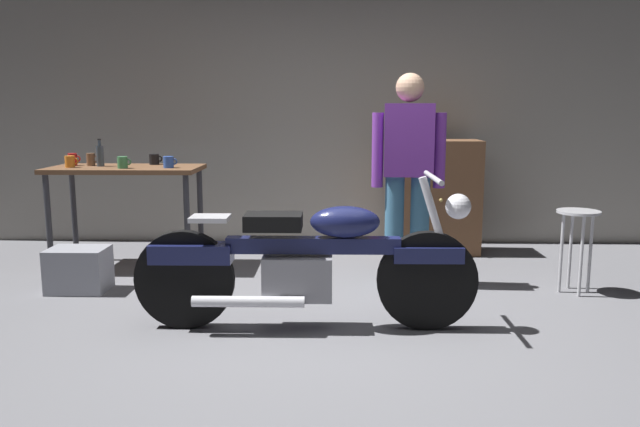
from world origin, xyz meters
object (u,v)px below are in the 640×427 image
(person_standing, at_px, (408,170))
(mug_black_matte, at_px, (154,159))
(storage_bin, at_px, (79,270))
(mug_orange_travel, at_px, (70,162))
(shop_stool, at_px, (577,229))
(wooden_dresser, at_px, (437,197))
(bottle, at_px, (100,155))
(mug_brown_stoneware, at_px, (91,159))
(mug_red_diner, at_px, (73,159))
(motorcycle, at_px, (308,261))
(mug_green_speckled, at_px, (123,162))
(mug_blue_enamel, at_px, (169,162))

(person_standing, bearing_deg, mug_black_matte, -13.79)
(storage_bin, bearing_deg, mug_black_matte, 70.12)
(person_standing, distance_m, mug_orange_travel, 2.88)
(shop_stool, xyz_separation_m, wooden_dresser, (-0.85, 1.36, 0.05))
(bottle, bearing_deg, mug_brown_stoneware, 154.06)
(mug_brown_stoneware, height_order, mug_red_diner, mug_brown_stoneware)
(motorcycle, relative_size, mug_green_speckled, 18.42)
(storage_bin, bearing_deg, mug_blue_enamel, 49.26)
(mug_green_speckled, xyz_separation_m, mug_black_matte, (0.16, 0.36, -0.00))
(person_standing, xyz_separation_m, mug_red_diner, (-2.90, 0.60, 0.03))
(mug_brown_stoneware, bearing_deg, mug_blue_enamel, -13.43)
(person_standing, relative_size, mug_green_speckled, 14.05)
(motorcycle, relative_size, storage_bin, 4.98)
(mug_green_speckled, xyz_separation_m, mug_red_diner, (-0.53, 0.24, 0.01))
(person_standing, xyz_separation_m, mug_orange_travel, (-2.85, 0.43, 0.03))
(mug_black_matte, xyz_separation_m, bottle, (-0.42, -0.18, 0.05))
(mug_brown_stoneware, bearing_deg, wooden_dresser, 10.53)
(shop_stool, relative_size, mug_brown_stoneware, 5.76)
(storage_bin, bearing_deg, bottle, 95.57)
(mug_orange_travel, bearing_deg, mug_blue_enamel, -0.87)
(motorcycle, distance_m, person_standing, 1.36)
(motorcycle, bearing_deg, storage_bin, 156.01)
(motorcycle, distance_m, mug_red_diner, 2.75)
(motorcycle, height_order, storage_bin, motorcycle)
(wooden_dresser, bearing_deg, mug_blue_enamel, -162.48)
(shop_stool, bearing_deg, mug_red_diner, 169.36)
(wooden_dresser, height_order, mug_brown_stoneware, wooden_dresser)
(mug_red_diner, bearing_deg, person_standing, -11.71)
(mug_green_speckled, xyz_separation_m, bottle, (-0.26, 0.18, 0.05))
(person_standing, bearing_deg, storage_bin, 9.70)
(person_standing, height_order, bottle, person_standing)
(person_standing, distance_m, storage_bin, 2.67)
(mug_orange_travel, height_order, bottle, bottle)
(storage_bin, xyz_separation_m, mug_red_diner, (-0.35, 0.84, 0.79))
(mug_green_speckled, distance_m, mug_orange_travel, 0.48)
(person_standing, height_order, mug_black_matte, person_standing)
(motorcycle, bearing_deg, bottle, 139.88)
(mug_blue_enamel, bearing_deg, mug_orange_travel, 179.13)
(wooden_dresser, distance_m, mug_orange_travel, 3.38)
(wooden_dresser, bearing_deg, mug_orange_travel, -167.09)
(motorcycle, height_order, wooden_dresser, wooden_dresser)
(mug_green_speckled, xyz_separation_m, mug_brown_stoneware, (-0.36, 0.23, 0.01))
(person_standing, relative_size, shop_stool, 2.61)
(mug_orange_travel, height_order, mug_black_matte, mug_orange_travel)
(shop_stool, xyz_separation_m, mug_orange_travel, (-4.12, 0.61, 0.45))
(wooden_dresser, xyz_separation_m, mug_red_diner, (-3.33, -0.58, 0.41))
(person_standing, bearing_deg, bottle, -7.23)
(mug_brown_stoneware, relative_size, mug_black_matte, 0.92)
(storage_bin, height_order, mug_orange_travel, mug_orange_travel)
(person_standing, xyz_separation_m, mug_brown_stoneware, (-2.73, 0.59, 0.03))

